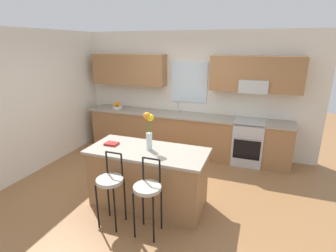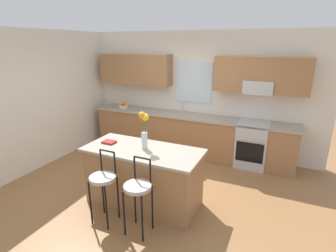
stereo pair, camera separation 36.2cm
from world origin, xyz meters
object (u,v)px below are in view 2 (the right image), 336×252
at_px(oven_range, 252,144).
at_px(bar_stool_near, 103,181).
at_px(bar_stool_middle, 138,190).
at_px(kitchen_island, 144,176).
at_px(flower_vase, 144,126).
at_px(fruit_bowl_oranges, 123,105).
at_px(cookbook, 109,142).

relative_size(oven_range, bar_stool_near, 0.88).
bearing_deg(bar_stool_middle, kitchen_island, 114.06).
distance_m(oven_range, flower_vase, 2.59).
bearing_deg(fruit_bowl_oranges, bar_stool_middle, -53.33).
bearing_deg(bar_stool_near, oven_range, 59.16).
relative_size(oven_range, flower_vase, 1.59).
distance_m(oven_range, kitchen_island, 2.49).
xyz_separation_m(bar_stool_middle, fruit_bowl_oranges, (-2.04, 2.74, 0.34)).
height_order(bar_stool_near, bar_stool_middle, same).
distance_m(kitchen_island, bar_stool_middle, 0.70).
distance_m(flower_vase, cookbook, 0.72).
bearing_deg(oven_range, flower_vase, -122.52).
bearing_deg(kitchen_island, bar_stool_near, -114.06).
xyz_separation_m(kitchen_island, bar_stool_middle, (0.27, -0.62, 0.17)).
bearing_deg(cookbook, bar_stool_near, -61.30).
height_order(bar_stool_near, flower_vase, flower_vase).
bearing_deg(bar_stool_middle, bar_stool_near, 180.00).
height_order(bar_stool_near, fruit_bowl_oranges, fruit_bowl_oranges).
relative_size(bar_stool_middle, flower_vase, 1.80).
xyz_separation_m(oven_range, cookbook, (-1.95, -2.10, 0.48)).
bearing_deg(oven_range, cookbook, -132.91).
relative_size(bar_stool_middle, fruit_bowl_oranges, 4.34).
height_order(kitchen_island, bar_stool_middle, bar_stool_middle).
relative_size(bar_stool_middle, cookbook, 5.21).
height_order(bar_stool_near, cookbook, bar_stool_near).
bearing_deg(cookbook, flower_vase, 2.56).
xyz_separation_m(flower_vase, fruit_bowl_oranges, (-1.79, 2.10, -0.30)).
xyz_separation_m(bar_stool_near, fruit_bowl_oranges, (-1.49, 2.74, 0.34)).
xyz_separation_m(oven_range, bar_stool_near, (-1.62, -2.71, 0.18)).
xyz_separation_m(bar_stool_near, bar_stool_middle, (0.55, 0.00, 0.00)).
bearing_deg(kitchen_island, flower_vase, 44.64).
bearing_deg(fruit_bowl_oranges, kitchen_island, -50.26).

